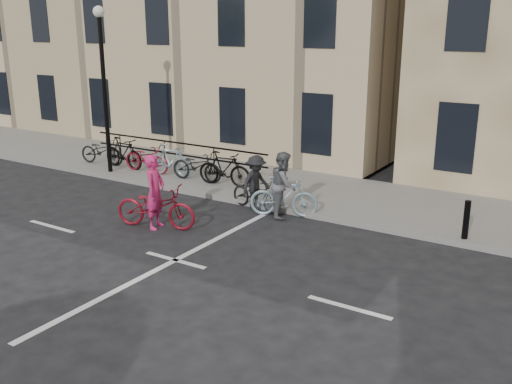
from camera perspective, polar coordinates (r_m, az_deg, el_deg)
The scene contains 9 objects.
ground at distance 12.40m, azimuth -8.05°, elevation -6.78°, with size 120.00×120.00×0.00m, color black.
sidewalk at distance 19.20m, azimuth -5.70°, elevation 1.87°, with size 46.00×4.00×0.15m, color slate.
building_west at distance 27.20m, azimuth -5.28°, elevation 16.89°, with size 20.00×10.00×10.00m, color #CBAF89.
lamp_post at distance 19.16m, azimuth -15.06°, elevation 11.73°, with size 0.36×0.36×5.28m.
bollard_east at distance 13.78m, azimuth 20.28°, elevation -2.62°, with size 0.14×0.14×0.90m, color black.
parked_bikes at distance 18.92m, azimuth -9.73°, elevation 3.28°, with size 7.25×1.23×1.05m.
cyclist_pink at distance 14.23m, azimuth -10.02°, elevation -1.08°, with size 2.19×1.27×1.85m.
cyclist_grey at distance 14.83m, azimuth 2.79°, elevation 0.12°, with size 1.85×1.14×1.73m.
cyclist_dark at distance 15.41m, azimuth -0.01°, elevation 0.35°, with size 1.78×1.07×1.51m.
Camera 1 is at (7.49, -8.63, 4.82)m, focal length 40.00 mm.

